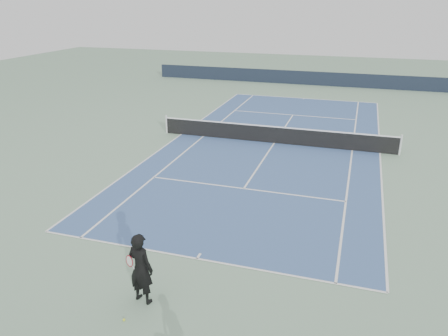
% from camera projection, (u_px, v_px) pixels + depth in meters
% --- Properties ---
extents(ground, '(80.00, 80.00, 0.00)m').
position_uv_depth(ground, '(274.00, 143.00, 23.82)').
color(ground, gray).
extents(court_surface, '(10.97, 23.77, 0.01)m').
position_uv_depth(court_surface, '(274.00, 143.00, 23.82)').
color(court_surface, '#3B588C').
rests_on(court_surface, ground).
extents(tennis_net, '(12.90, 0.10, 1.07)m').
position_uv_depth(tennis_net, '(275.00, 134.00, 23.63)').
color(tennis_net, silver).
rests_on(tennis_net, ground).
extents(windscreen_far, '(30.00, 0.25, 1.20)m').
position_uv_depth(windscreen_far, '(314.00, 78.00, 39.49)').
color(windscreen_far, black).
rests_on(windscreen_far, ground).
extents(tennis_player, '(0.87, 0.68, 1.98)m').
position_uv_depth(tennis_player, '(141.00, 268.00, 11.10)').
color(tennis_player, black).
rests_on(tennis_player, ground).
extents(tennis_ball, '(0.07, 0.07, 0.07)m').
position_uv_depth(tennis_ball, '(124.00, 320.00, 10.71)').
color(tennis_ball, '#CAD82C').
rests_on(tennis_ball, ground).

